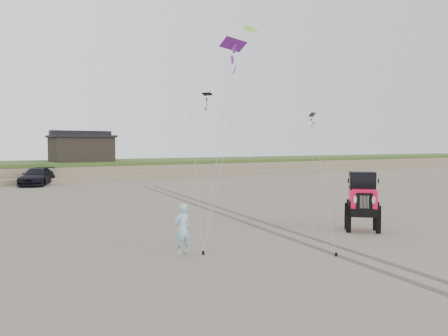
% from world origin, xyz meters
% --- Properties ---
extents(ground, '(160.00, 160.00, 0.00)m').
position_xyz_m(ground, '(0.00, 0.00, 0.00)').
color(ground, '#6B6054').
rests_on(ground, ground).
extents(dune_ridge, '(160.00, 14.25, 1.73)m').
position_xyz_m(dune_ridge, '(0.00, 37.50, 0.82)').
color(dune_ridge, '#7A6B54').
rests_on(dune_ridge, ground).
extents(cabin, '(6.40, 5.40, 3.35)m').
position_xyz_m(cabin, '(2.00, 37.00, 3.24)').
color(cabin, black).
rests_on(cabin, dune_ridge).
extents(truck_c, '(4.10, 5.63, 1.51)m').
position_xyz_m(truck_c, '(-3.73, 29.35, 0.76)').
color(truck_c, black).
rests_on(truck_c, ground).
extents(jeep, '(5.15, 5.34, 1.93)m').
position_xyz_m(jeep, '(3.96, 0.30, 0.97)').
color(jeep, '#F90F3F').
rests_on(jeep, ground).
extents(man, '(0.64, 0.47, 1.63)m').
position_xyz_m(man, '(-3.87, 0.90, 0.82)').
color(man, '#85BCCE').
rests_on(man, ground).
extents(kite_flock, '(6.18, 5.47, 9.06)m').
position_xyz_m(kite_flock, '(2.90, 8.19, 9.36)').
color(kite_flock, red).
rests_on(kite_flock, ground).
extents(stake_main, '(0.08, 0.08, 0.12)m').
position_xyz_m(stake_main, '(-3.35, 0.47, 0.06)').
color(stake_main, black).
rests_on(stake_main, ground).
extents(stake_aux, '(0.08, 0.08, 0.12)m').
position_xyz_m(stake_aux, '(0.09, -1.95, 0.06)').
color(stake_aux, black).
rests_on(stake_aux, ground).
extents(tire_tracks, '(5.22, 29.74, 0.01)m').
position_xyz_m(tire_tracks, '(2.00, 8.00, 0.00)').
color(tire_tracks, '#4C443D').
rests_on(tire_tracks, ground).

